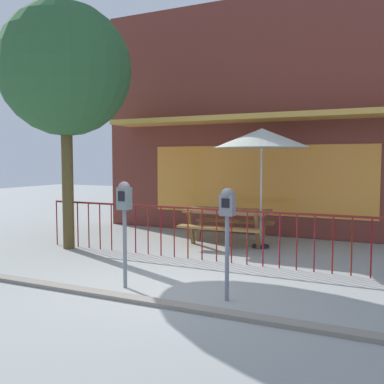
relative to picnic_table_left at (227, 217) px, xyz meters
The scene contains 9 objects.
ground 3.43m from the picnic_table_left, 86.33° to the right, with size 40.00×40.00×0.00m, color gray.
pub_storefront 2.85m from the picnic_table_left, 82.87° to the left, with size 8.55×1.51×5.79m.
patio_fence_front 1.56m from the picnic_table_left, 82.04° to the right, with size 7.21×0.04×0.97m.
picnic_table_left is the anchor object (origin of this frame).
patio_umbrella 1.83m from the picnic_table_left, ahead, with size 2.00×2.00×2.50m.
parking_meter_near 3.76m from the picnic_table_left, 69.93° to the right, with size 0.18×0.17×1.48m.
parking_meter_far 3.63m from the picnic_table_left, 94.03° to the right, with size 0.18×0.17×1.54m.
street_tree 4.53m from the picnic_table_left, 148.79° to the right, with size 2.68×2.68×5.01m.
curb_edge 4.08m from the picnic_table_left, 86.93° to the right, with size 11.97×0.20×0.11m, color gray.
Camera 1 is at (2.95, -5.29, 1.84)m, focal length 39.93 mm.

